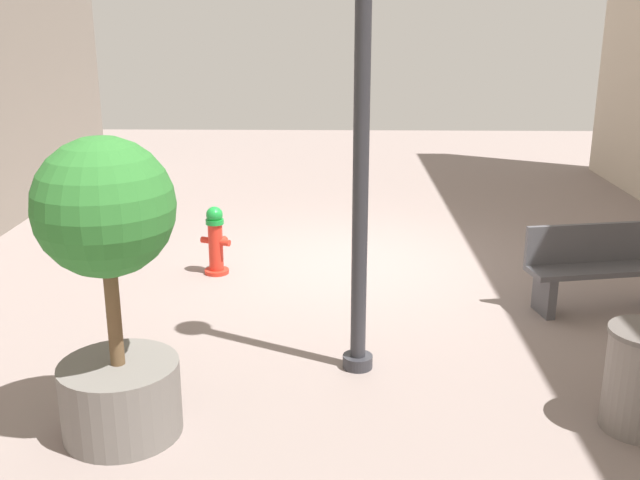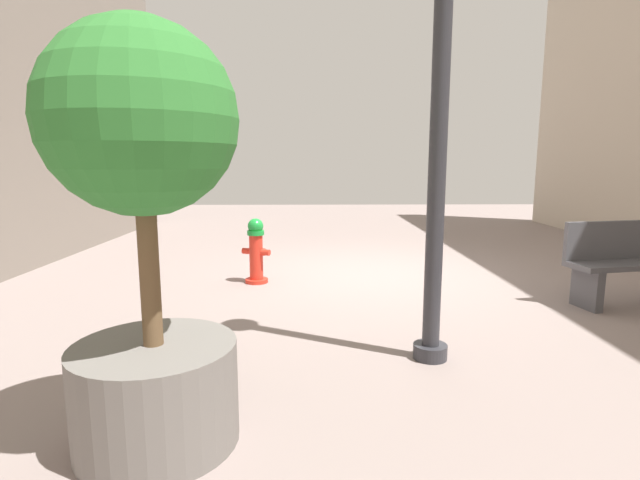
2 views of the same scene
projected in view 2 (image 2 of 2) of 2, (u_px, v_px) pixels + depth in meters
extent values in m
plane|color=gray|center=(378.00, 274.00, 6.97)|extent=(23.40, 23.40, 0.00)
cylinder|color=red|center=(257.00, 281.00, 6.48)|extent=(0.31, 0.31, 0.05)
cylinder|color=red|center=(256.00, 257.00, 6.43)|extent=(0.18, 0.18, 0.60)
cylinder|color=#198C33|center=(256.00, 233.00, 6.38)|extent=(0.23, 0.23, 0.06)
sphere|color=#198C33|center=(256.00, 226.00, 6.36)|extent=(0.21, 0.21, 0.21)
cylinder|color=red|center=(247.00, 251.00, 6.47)|extent=(0.15, 0.12, 0.08)
cylinder|color=red|center=(265.00, 252.00, 6.37)|extent=(0.15, 0.12, 0.08)
cylinder|color=red|center=(261.00, 253.00, 6.56)|extent=(0.15, 0.17, 0.11)
cube|color=#4C4C51|center=(587.00, 289.00, 5.30)|extent=(0.17, 0.41, 0.45)
cube|color=#4C4C51|center=(630.00, 239.00, 5.54)|extent=(1.70, 0.38, 0.44)
cylinder|color=slate|center=(157.00, 393.00, 2.75)|extent=(0.93, 0.93, 0.59)
cylinder|color=brown|center=(149.00, 263.00, 2.62)|extent=(0.11, 0.11, 0.93)
sphere|color=#2D722D|center=(140.00, 119.00, 2.50)|extent=(1.03, 1.03, 1.03)
cylinder|color=#2D2D33|center=(430.00, 351.00, 3.96)|extent=(0.28, 0.28, 0.12)
cylinder|color=#2D2D33|center=(439.00, 120.00, 3.66)|extent=(0.14, 0.14, 3.63)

